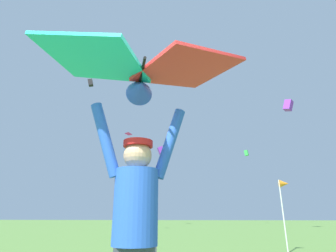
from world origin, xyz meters
TOP-DOWN VIEW (x-y plane):
  - kite_flyer_person at (0.32, 0.38)m, footprint 0.80×0.42m
  - held_stunt_kite at (0.34, 0.31)m, footprint 1.76×1.16m
  - distant_kite_purple_overhead_distant at (8.89, 19.99)m, footprint 1.00×0.81m
  - distant_kite_green_far_center at (7.67, 33.23)m, footprint 0.66×0.61m
  - distant_kite_magenta_low_left at (-4.15, 17.56)m, footprint 0.54×0.53m
  - distant_kite_black_high_right at (-11.47, 26.43)m, footprint 0.78×0.61m
  - distant_kite_purple_high_left at (-3.09, 29.40)m, footprint 1.00×0.80m
  - marker_flag at (3.52, 7.02)m, footprint 0.30×0.24m

SIDE VIEW (x-z plane):
  - kite_flyer_person at x=0.32m, z-range -0.02..1.90m
  - marker_flag at x=3.52m, z-range 0.76..2.85m
  - held_stunt_kite at x=0.34m, z-range 2.03..2.44m
  - distant_kite_magenta_low_left at x=-4.15m, z-range 6.92..7.07m
  - distant_kite_purple_high_left at x=-3.09m, z-range 7.86..8.92m
  - distant_kite_green_far_center at x=7.67m, z-range 8.36..9.11m
  - distant_kite_purple_overhead_distant at x=8.89m, z-range 9.32..10.38m
  - distant_kite_black_high_right at x=-11.47m, z-range 15.91..16.86m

